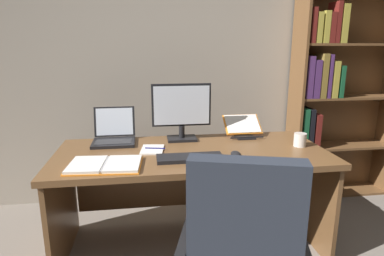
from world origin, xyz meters
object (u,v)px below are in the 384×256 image
(monitor, at_px, (182,112))
(notepad, at_px, (152,150))
(desk, at_px, (190,172))
(reading_stand_with_book, at_px, (243,127))
(pen, at_px, (155,148))
(bookshelf, at_px, (331,95))
(computer_mouse, at_px, (236,154))
(coffee_mug, at_px, (300,140))
(open_binder, at_px, (105,165))
(laptop, at_px, (114,135))
(keyboard, at_px, (190,158))

(monitor, xyz_separation_m, notepad, (-0.23, -0.23, -0.21))
(desk, bearing_deg, reading_stand_with_book, 28.32)
(pen, bearing_deg, bookshelf, 21.49)
(monitor, distance_m, reading_stand_with_book, 0.52)
(computer_mouse, height_order, coffee_mug, coffee_mug)
(reading_stand_with_book, xyz_separation_m, open_binder, (-1.02, -0.56, -0.06))
(laptop, height_order, coffee_mug, laptop)
(desk, relative_size, computer_mouse, 17.79)
(bookshelf, bearing_deg, reading_stand_with_book, -158.54)
(reading_stand_with_book, bearing_deg, desk, -151.68)
(reading_stand_with_book, height_order, notepad, reading_stand_with_book)
(monitor, distance_m, pen, 0.37)
(monitor, distance_m, notepad, 0.39)
(laptop, distance_m, notepad, 0.37)
(desk, xyz_separation_m, open_binder, (-0.56, -0.31, 0.20))
(computer_mouse, distance_m, notepad, 0.58)
(bookshelf, bearing_deg, keyboard, -148.77)
(desk, relative_size, coffee_mug, 19.42)
(monitor, bearing_deg, reading_stand_with_book, 5.38)
(bookshelf, relative_size, laptop, 6.33)
(computer_mouse, distance_m, coffee_mug, 0.55)
(notepad, bearing_deg, monitor, 45.13)
(laptop, bearing_deg, monitor, -0.65)
(reading_stand_with_book, bearing_deg, pen, -158.47)
(bookshelf, height_order, reading_stand_with_book, bookshelf)
(monitor, xyz_separation_m, keyboard, (-0.00, -0.46, -0.20))
(monitor, bearing_deg, desk, -78.95)
(laptop, bearing_deg, keyboard, -42.55)
(bookshelf, height_order, keyboard, bookshelf)
(desk, relative_size, laptop, 6.05)
(keyboard, distance_m, reading_stand_with_book, 0.71)
(keyboard, relative_size, coffee_mug, 4.41)
(computer_mouse, height_order, notepad, computer_mouse)
(desk, height_order, monitor, monitor)
(bookshelf, relative_size, computer_mouse, 18.61)
(laptop, bearing_deg, pen, -38.84)
(desk, bearing_deg, pen, -172.55)
(computer_mouse, bearing_deg, coffee_mug, 18.26)
(laptop, relative_size, open_binder, 0.68)
(bookshelf, relative_size, keyboard, 4.61)
(monitor, xyz_separation_m, computer_mouse, (0.30, -0.46, -0.19))
(reading_stand_with_book, bearing_deg, monitor, -174.62)
(computer_mouse, relative_size, open_binder, 0.23)
(monitor, relative_size, laptop, 1.46)
(computer_mouse, bearing_deg, monitor, 123.10)
(bookshelf, relative_size, coffee_mug, 20.31)
(notepad, bearing_deg, computer_mouse, -23.18)
(keyboard, relative_size, computer_mouse, 4.04)
(notepad, bearing_deg, coffee_mug, -3.03)
(bookshelf, height_order, coffee_mug, bookshelf)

